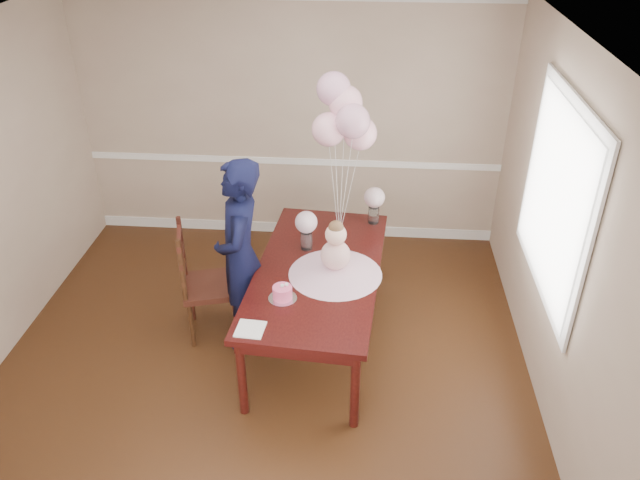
% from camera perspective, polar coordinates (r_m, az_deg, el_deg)
% --- Properties ---
extents(floor, '(4.50, 5.00, 0.00)m').
position_cam_1_polar(floor, '(5.31, -5.59, -12.90)').
color(floor, black).
rests_on(floor, ground).
extents(ceiling, '(4.50, 5.00, 0.02)m').
position_cam_1_polar(ceiling, '(3.96, -7.64, 16.61)').
color(ceiling, white).
rests_on(ceiling, wall_back).
extents(wall_back, '(4.50, 0.02, 2.70)m').
position_cam_1_polar(wall_back, '(6.72, -2.65, 10.76)').
color(wall_back, tan).
rests_on(wall_back, floor).
extents(wall_right, '(0.02, 5.00, 2.70)m').
position_cam_1_polar(wall_right, '(4.64, 22.01, -1.46)').
color(wall_right, tan).
rests_on(wall_right, floor).
extents(chair_rail_trim, '(4.50, 0.02, 0.07)m').
position_cam_1_polar(chair_rail_trim, '(6.88, -2.57, 7.21)').
color(chair_rail_trim, white).
rests_on(chair_rail_trim, wall_back).
extents(baseboard_trim, '(4.50, 0.02, 0.12)m').
position_cam_1_polar(baseboard_trim, '(7.25, -2.42, 1.12)').
color(baseboard_trim, white).
rests_on(baseboard_trim, floor).
extents(window_frame, '(0.02, 1.66, 1.56)m').
position_cam_1_polar(window_frame, '(4.96, 20.79, 3.58)').
color(window_frame, white).
rests_on(window_frame, wall_right).
extents(window_blinds, '(0.01, 1.50, 1.40)m').
position_cam_1_polar(window_blinds, '(4.95, 20.59, 3.60)').
color(window_blinds, silver).
rests_on(window_blinds, wall_right).
extents(dining_table_top, '(1.18, 2.12, 0.05)m').
position_cam_1_polar(dining_table_top, '(5.25, -0.18, -2.89)').
color(dining_table_top, black).
rests_on(dining_table_top, table_leg_fl).
extents(table_apron, '(1.07, 2.01, 0.10)m').
position_cam_1_polar(table_apron, '(5.29, -0.18, -3.58)').
color(table_apron, black).
rests_on(table_apron, table_leg_fl).
extents(table_leg_fl, '(0.08, 0.08, 0.72)m').
position_cam_1_polar(table_leg_fl, '(4.85, -7.16, -12.33)').
color(table_leg_fl, black).
rests_on(table_leg_fl, floor).
extents(table_leg_fr, '(0.08, 0.08, 0.72)m').
position_cam_1_polar(table_leg_fr, '(4.72, 3.22, -13.54)').
color(table_leg_fr, black).
rests_on(table_leg_fr, floor).
extents(table_leg_bl, '(0.08, 0.08, 0.72)m').
position_cam_1_polar(table_leg_bl, '(6.30, -2.65, -0.73)').
color(table_leg_bl, black).
rests_on(table_leg_bl, floor).
extents(table_leg_br, '(0.08, 0.08, 0.72)m').
position_cam_1_polar(table_leg_br, '(6.20, 5.15, -1.40)').
color(table_leg_br, black).
rests_on(table_leg_br, floor).
extents(baby_skirt, '(0.84, 0.84, 0.10)m').
position_cam_1_polar(baby_skirt, '(5.14, 1.41, -2.64)').
color(baby_skirt, '#DDA3BD').
rests_on(baby_skirt, dining_table_top).
extents(baby_torso, '(0.25, 0.25, 0.25)m').
position_cam_1_polar(baby_torso, '(5.07, 1.43, -1.39)').
color(baby_torso, pink).
rests_on(baby_torso, baby_skirt).
extents(baby_head, '(0.17, 0.17, 0.17)m').
position_cam_1_polar(baby_head, '(4.97, 1.46, 0.51)').
color(baby_head, beige).
rests_on(baby_head, baby_torso).
extents(baby_hair, '(0.12, 0.12, 0.12)m').
position_cam_1_polar(baby_hair, '(4.94, 1.47, 1.12)').
color(baby_hair, brown).
rests_on(baby_hair, baby_head).
extents(cake_platter, '(0.24, 0.24, 0.01)m').
position_cam_1_polar(cake_platter, '(4.89, -3.44, -5.34)').
color(cake_platter, silver).
rests_on(cake_platter, dining_table_top).
extents(birthday_cake, '(0.17, 0.17, 0.10)m').
position_cam_1_polar(birthday_cake, '(4.86, -3.46, -4.82)').
color(birthday_cake, '#FF5088').
rests_on(birthday_cake, cake_platter).
extents(cake_flower_a, '(0.03, 0.03, 0.03)m').
position_cam_1_polar(cake_flower_a, '(4.82, -3.48, -4.18)').
color(cake_flower_a, silver).
rests_on(cake_flower_a, birthday_cake).
extents(cake_flower_b, '(0.03, 0.03, 0.03)m').
position_cam_1_polar(cake_flower_b, '(4.83, -3.07, -4.07)').
color(cake_flower_b, white).
rests_on(cake_flower_b, birthday_cake).
extents(rose_vase_near, '(0.11, 0.11, 0.16)m').
position_cam_1_polar(rose_vase_near, '(5.47, -1.25, -0.04)').
color(rose_vase_near, silver).
rests_on(rose_vase_near, dining_table_top).
extents(roses_near, '(0.19, 0.19, 0.19)m').
position_cam_1_polar(roses_near, '(5.38, -1.27, 1.64)').
color(roses_near, beige).
rests_on(roses_near, rose_vase_near).
extents(rose_vase_far, '(0.11, 0.11, 0.16)m').
position_cam_1_polar(rose_vase_far, '(5.90, 4.92, 2.31)').
color(rose_vase_far, silver).
rests_on(rose_vase_far, dining_table_top).
extents(roses_far, '(0.19, 0.19, 0.19)m').
position_cam_1_polar(roses_far, '(5.81, 5.00, 3.90)').
color(roses_far, beige).
rests_on(roses_far, rose_vase_far).
extents(napkin, '(0.22, 0.22, 0.01)m').
position_cam_1_polar(napkin, '(4.61, -6.39, -8.10)').
color(napkin, white).
rests_on(napkin, dining_table_top).
extents(balloon_weight, '(0.04, 0.04, 0.02)m').
position_cam_1_polar(balloon_weight, '(5.69, 1.75, 0.44)').
color(balloon_weight, silver).
rests_on(balloon_weight, dining_table_top).
extents(balloon_a, '(0.29, 0.29, 0.29)m').
position_cam_1_polar(balloon_a, '(5.26, 0.80, 10.08)').
color(balloon_a, '#FFB4C6').
rests_on(balloon_a, balloon_ribbon_a).
extents(balloon_b, '(0.29, 0.29, 0.29)m').
position_cam_1_polar(balloon_b, '(5.15, 3.02, 10.80)').
color(balloon_b, '#DA9BB6').
rests_on(balloon_b, balloon_ribbon_b).
extents(balloon_c, '(0.29, 0.29, 0.29)m').
position_cam_1_polar(balloon_c, '(5.27, 2.34, 12.46)').
color(balloon_c, '#FFB4C8').
rests_on(balloon_c, balloon_ribbon_c).
extents(balloon_d, '(0.29, 0.29, 0.29)m').
position_cam_1_polar(balloon_d, '(5.27, 1.26, 13.65)').
color(balloon_d, '#DF9EBE').
rests_on(balloon_d, balloon_ribbon_d).
extents(balloon_e, '(0.29, 0.29, 0.29)m').
position_cam_1_polar(balloon_e, '(5.33, 3.69, 9.70)').
color(balloon_e, '#FFB4C8').
rests_on(balloon_e, balloon_ribbon_e).
extents(balloon_ribbon_a, '(0.09, 0.01, 0.85)m').
position_cam_1_polar(balloon_ribbon_a, '(5.49, 1.29, 4.35)').
color(balloon_ribbon_a, silver).
rests_on(balloon_ribbon_a, balloon_weight).
extents(balloon_ribbon_b, '(0.10, 0.06, 0.96)m').
position_cam_1_polar(balloon_ribbon_b, '(5.43, 2.33, 4.63)').
color(balloon_ribbon_b, white).
rests_on(balloon_ribbon_b, balloon_weight).
extents(balloon_ribbon_c, '(0.03, 0.10, 1.06)m').
position_cam_1_polar(balloon_ribbon_c, '(5.48, 2.01, 5.49)').
color(balloon_ribbon_c, white).
rests_on(balloon_ribbon_c, balloon_weight).
extents(balloon_ribbon_d, '(0.08, 0.11, 1.16)m').
position_cam_1_polar(balloon_ribbon_d, '(5.48, 1.50, 6.06)').
color(balloon_ribbon_d, white).
rests_on(balloon_ribbon_d, balloon_weight).
extents(balloon_ribbon_e, '(0.15, 0.06, 0.79)m').
position_cam_1_polar(balloon_ribbon_e, '(5.52, 2.66, 4.20)').
color(balloon_ribbon_e, silver).
rests_on(balloon_ribbon_e, balloon_weight).
extents(dining_chair_seat, '(0.58, 0.58, 0.05)m').
position_cam_1_polar(dining_chair_seat, '(5.60, -9.97, -4.18)').
color(dining_chair_seat, '#34150E').
rests_on(dining_chair_seat, chair_leg_fl).
extents(chair_leg_fl, '(0.05, 0.05, 0.46)m').
position_cam_1_polar(chair_leg_fl, '(5.60, -11.65, -7.60)').
color(chair_leg_fl, black).
rests_on(chair_leg_fl, floor).
extents(chair_leg_fr, '(0.05, 0.05, 0.46)m').
position_cam_1_polar(chair_leg_fr, '(5.59, -7.67, -7.23)').
color(chair_leg_fr, '#3B1410').
rests_on(chair_leg_fr, floor).
extents(chair_leg_bl, '(0.05, 0.05, 0.46)m').
position_cam_1_polar(chair_leg_bl, '(5.91, -11.69, -5.30)').
color(chair_leg_bl, '#3A160F').
rests_on(chair_leg_bl, floor).
extents(chair_leg_br, '(0.05, 0.05, 0.46)m').
position_cam_1_polar(chair_leg_br, '(5.90, -7.94, -4.94)').
color(chair_leg_br, '#3D2210').
rests_on(chair_leg_br, floor).
extents(chair_back_post_l, '(0.05, 0.05, 0.60)m').
position_cam_1_polar(chair_back_post_l, '(5.28, -12.52, -2.81)').
color(chair_back_post_l, '#311A0D').
rests_on(chair_back_post_l, dining_chair_seat).
extents(chair_back_post_r, '(0.05, 0.05, 0.60)m').
position_cam_1_polar(chair_back_post_r, '(5.60, -12.51, -0.65)').
color(chair_back_post_r, black).
rests_on(chair_back_post_r, dining_chair_seat).
extents(chair_slat_low, '(0.14, 0.42, 0.05)m').
position_cam_1_polar(chair_slat_low, '(5.51, -12.37, -2.83)').
color(chair_slat_low, '#3A1D10').
rests_on(chair_slat_low, dining_chair_seat).
extents(chair_slat_mid, '(0.14, 0.42, 0.05)m').
position_cam_1_polar(chair_slat_mid, '(5.42, -12.57, -1.31)').
color(chair_slat_mid, '#33150E').
rests_on(chair_slat_mid, dining_chair_seat).
extents(chair_slat_top, '(0.14, 0.42, 0.05)m').
position_cam_1_polar(chair_slat_top, '(5.33, -12.77, 0.25)').
color(chair_slat_top, '#3C1510').
rests_on(chair_slat_top, dining_chair_seat).
extents(woman, '(0.50, 0.68, 1.74)m').
position_cam_1_polar(woman, '(5.25, -7.29, -1.49)').
color(woman, black).
rests_on(woman, floor).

